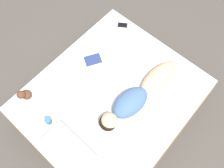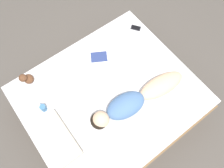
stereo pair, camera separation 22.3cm
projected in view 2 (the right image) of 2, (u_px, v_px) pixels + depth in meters
ground_plane at (110, 108)px, 3.22m from camera, size 12.00×12.00×0.00m
bed at (110, 102)px, 2.97m from camera, size 1.85×2.14×0.56m
person at (135, 100)px, 2.58m from camera, size 0.38×1.29×0.20m
open_magazine at (100, 65)px, 2.87m from camera, size 0.58×0.52×0.01m
coffee_mug at (43, 108)px, 2.59m from camera, size 0.11×0.07×0.09m
cell_phone at (136, 28)px, 3.12m from camera, size 0.16×0.14×0.01m
plush_toy at (27, 79)px, 2.70m from camera, size 0.13×0.15×0.19m
pillow at (55, 141)px, 2.43m from camera, size 0.60×0.35×0.10m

